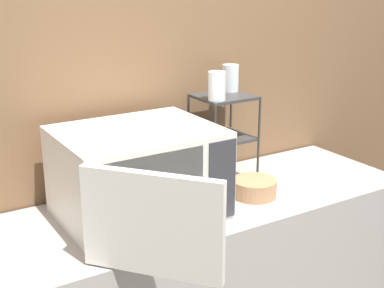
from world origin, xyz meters
The scene contains 6 objects.
wall_back centered at (0.00, 0.61, 1.30)m, with size 8.00×0.06×2.60m.
microwave centered at (-0.23, 0.28, 1.09)m, with size 0.56×0.77×0.32m.
dish_rack centered at (0.24, 0.44, 1.18)m, with size 0.23×0.21×0.36m.
glass_front_left centered at (0.17, 0.39, 1.34)m, with size 0.07×0.07×0.11m.
glass_back_right centered at (0.31, 0.49, 1.34)m, with size 0.07×0.07×0.11m.
bowl centered at (0.24, 0.21, 0.96)m, with size 0.17×0.17×0.07m.
Camera 1 is at (-0.98, -1.29, 1.75)m, focal length 50.00 mm.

